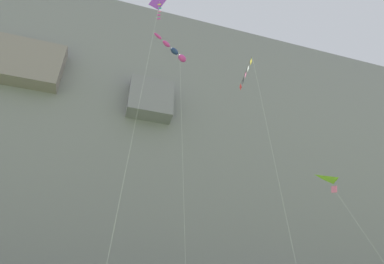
{
  "coord_description": "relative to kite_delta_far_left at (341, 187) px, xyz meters",
  "views": [
    {
      "loc": [
        -6.35,
        -1.29,
        1.75
      ],
      "look_at": [
        -0.09,
        19.93,
        17.04
      ],
      "focal_mm": 31.49,
      "sensor_mm": 36.0,
      "label": 1
    }
  ],
  "objects": [
    {
      "name": "kite_windsock_high_right",
      "position": [
        -12.63,
        3.34,
        14.48
      ],
      "size": [
        4.02,
        3.17,
        27.73
      ],
      "color": "#CC3399",
      "rests_on": "ground"
    },
    {
      "name": "kite_diamond_high_center",
      "position": [
        -15.15,
        -0.69,
        16.0
      ],
      "size": [
        2.98,
        3.96,
        30.75
      ],
      "color": "purple",
      "rests_on": "ground"
    },
    {
      "name": "kite_banner_near_cliff",
      "position": [
        -5.69,
        1.91,
        10.53
      ],
      "size": [
        0.59,
        5.69,
        25.43
      ],
      "color": "black",
      "rests_on": "ground"
    },
    {
      "name": "cliff_face",
      "position": [
        -11.2,
        47.26,
        23.83
      ],
      "size": [
        180.0,
        33.83,
        73.4
      ],
      "color": "gray",
      "rests_on": "ground"
    },
    {
      "name": "kite_delta_far_left",
      "position": [
        0.0,
        0.0,
        0.0
      ],
      "size": [
        3.41,
        3.73,
        13.19
      ],
      "color": "#8CCC33",
      "rests_on": "ground"
    }
  ]
}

